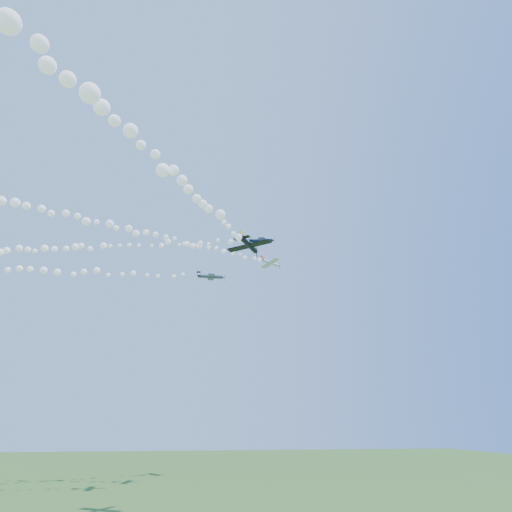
{
  "coord_description": "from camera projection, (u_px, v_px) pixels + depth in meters",
  "views": [
    {
      "loc": [
        -8.69,
        -96.69,
        11.38
      ],
      "look_at": [
        5.65,
        -7.61,
        47.12
      ],
      "focal_mm": 30.0,
      "sensor_mm": 36.0,
      "label": 1
    }
  ],
  "objects": [
    {
      "name": "ground",
      "position": [
        222.0,
        486.0,
        85.84
      ],
      "size": [
        260.0,
        260.0,
        0.0
      ],
      "primitive_type": "plane",
      "color": "#305821",
      "rests_on": "ground"
    },
    {
      "name": "smoke_trail_black",
      "position": [
        95.0,
        103.0,
        38.12
      ],
      "size": [
        35.76,
        57.86,
        2.86
      ],
      "primitive_type": null,
      "color": "white"
    },
    {
      "name": "smoke_trail_navy",
      "position": [
        83.0,
        247.0,
        105.38
      ],
      "size": [
        82.25,
        22.33,
        2.59
      ],
      "primitive_type": null,
      "color": "white"
    },
    {
      "name": "smoke_trail_white",
      "position": [
        118.0,
        227.0,
        94.42
      ],
      "size": [
        71.55,
        34.07,
        2.9
      ],
      "primitive_type": null,
      "color": "white"
    },
    {
      "name": "plane_white",
      "position": [
        270.0,
        263.0,
        115.81
      ],
      "size": [
        6.66,
        7.03,
        2.71
      ],
      "rotation": [
        -0.08,
        0.1,
        0.43
      ],
      "color": "silver"
    },
    {
      "name": "plane_navy",
      "position": [
        262.0,
        241.0,
        101.95
      ],
      "size": [
        6.52,
        6.81,
        2.02
      ],
      "rotation": [
        0.17,
        0.01,
        -0.24
      ],
      "color": "#0D173C"
    },
    {
      "name": "plane_grey",
      "position": [
        211.0,
        277.0,
        90.01
      ],
      "size": [
        6.2,
        6.44,
        1.91
      ],
      "rotation": [
        0.12,
        0.01,
        -0.02
      ],
      "color": "#3B4156"
    },
    {
      "name": "plane_black",
      "position": [
        249.0,
        245.0,
        68.95
      ],
      "size": [
        7.0,
        6.61,
        2.19
      ],
      "rotation": [
        -0.08,
        0.01,
        1.03
      ],
      "color": "black"
    }
  ]
}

